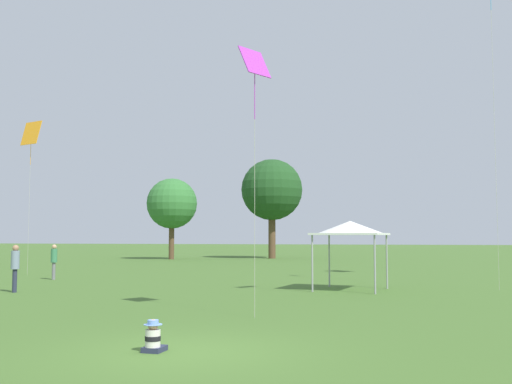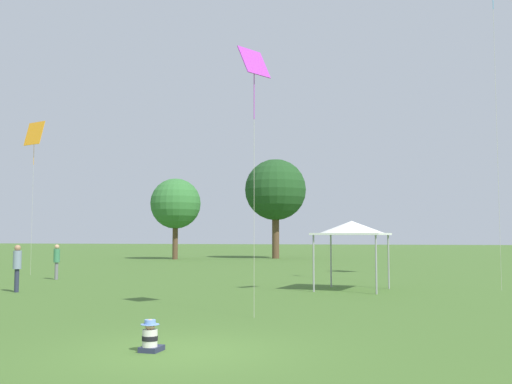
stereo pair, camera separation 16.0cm
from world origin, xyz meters
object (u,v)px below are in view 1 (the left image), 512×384
(kite_5, at_px, (255,69))
(distant_tree_1, at_px, (272,190))
(person_standing_0, at_px, (54,258))
(distant_tree_0, at_px, (172,204))
(person_standing_2, at_px, (15,263))
(kite_6, at_px, (31,135))
(seated_toddler, at_px, (153,338))
(canopy_tent, at_px, (350,228))

(kite_5, height_order, distant_tree_1, distant_tree_1)
(person_standing_0, xyz_separation_m, distant_tree_0, (-3.85, 26.52, 4.22))
(person_standing_2, distance_m, kite_6, 13.06)
(distant_tree_1, bearing_deg, person_standing_2, -94.13)
(person_standing_0, height_order, distant_tree_0, distant_tree_0)
(seated_toddler, bearing_deg, person_standing_2, 137.88)
(person_standing_0, height_order, distant_tree_1, distant_tree_1)
(seated_toddler, xyz_separation_m, kite_5, (0.80, 5.09, 6.58))
(person_standing_0, relative_size, distant_tree_0, 0.23)
(person_standing_0, bearing_deg, person_standing_2, -45.98)
(person_standing_2, height_order, distant_tree_1, distant_tree_1)
(kite_5, relative_size, kite_6, 0.84)
(seated_toddler, relative_size, kite_5, 0.08)
(seated_toddler, xyz_separation_m, kite_6, (-15.82, 19.55, 7.76))
(person_standing_2, relative_size, kite_5, 0.25)
(canopy_tent, bearing_deg, person_standing_0, 170.16)
(canopy_tent, bearing_deg, kite_6, 163.41)
(seated_toddler, distance_m, kite_6, 26.32)
(person_standing_2, distance_m, distant_tree_1, 38.05)
(person_standing_2, relative_size, canopy_tent, 0.58)
(kite_6, relative_size, distant_tree_1, 0.89)
(person_standing_2, height_order, kite_6, kite_6)
(seated_toddler, bearing_deg, kite_5, 84.06)
(person_standing_0, bearing_deg, kite_5, -16.83)
(seated_toddler, bearing_deg, canopy_tent, 81.90)
(person_standing_2, height_order, canopy_tent, canopy_tent)
(canopy_tent, distance_m, kite_6, 20.15)
(distant_tree_0, relative_size, distant_tree_1, 0.78)
(kite_5, height_order, distant_tree_0, distant_tree_0)
(person_standing_0, distance_m, kite_6, 8.29)
(person_standing_2, relative_size, distant_tree_1, 0.19)
(kite_6, bearing_deg, person_standing_2, 6.06)
(kite_6, distance_m, distant_tree_0, 23.77)
(kite_6, height_order, distant_tree_1, distant_tree_1)
(person_standing_2, bearing_deg, person_standing_0, 103.98)
(seated_toddler, bearing_deg, distant_tree_1, 101.76)
(distant_tree_1, bearing_deg, distant_tree_0, -153.38)
(kite_6, bearing_deg, distant_tree_1, 137.79)
(distant_tree_0, bearing_deg, person_standing_0, -81.74)
(kite_6, height_order, distant_tree_0, kite_6)
(seated_toddler, relative_size, person_standing_0, 0.35)
(kite_6, relative_size, distant_tree_0, 1.14)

